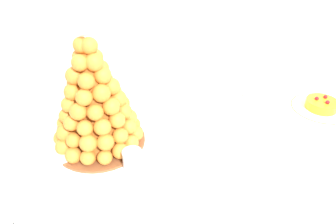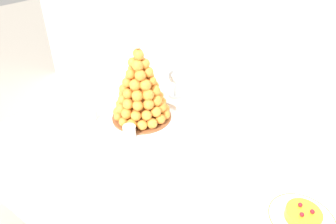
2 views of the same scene
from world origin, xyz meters
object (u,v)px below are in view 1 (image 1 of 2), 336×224
Objects in this scene: fruit_tart_plate at (321,106)px; creme_brulee_ramekin at (61,152)px; macaron_goblet at (251,63)px; wine_glass at (79,76)px; dessert_cup_mid_left at (133,160)px; dessert_cup_centre at (202,139)px; dessert_cup_left at (42,188)px; serving_tray at (120,144)px; croquembouche at (94,101)px.

creme_brulee_ramekin is at bearing 172.23° from fruit_tart_plate.
macaron_goblet reaches higher than wine_glass.
macaron_goblet reaches higher than fruit_tart_plate.
creme_brulee_ramekin is at bearing 143.56° from dessert_cup_mid_left.
creme_brulee_ramekin is at bearing 162.24° from dessert_cup_centre.
creme_brulee_ramekin is 0.43× the size of fruit_tart_plate.
macaron_goblet is (0.29, 0.18, 0.12)m from dessert_cup_centre.
dessert_cup_left is at bearing -179.70° from fruit_tart_plate.
dessert_cup_left is 0.23× the size of fruit_tart_plate.
fruit_tart_plate is (0.95, 0.00, -0.02)m from dessert_cup_left.
serving_tray is 0.54m from macaron_goblet.
croquembouche is 0.20m from dessert_cup_mid_left.
creme_brulee_ramekin is at bearing -175.55° from macaron_goblet.
dessert_cup_centre is 0.49m from fruit_tart_plate.
croquembouche is at bearing 146.40° from serving_tray.
dessert_cup_centre is at bearing -179.45° from fruit_tart_plate.
croquembouche is 1.80× the size of fruit_tart_plate.
dessert_cup_mid_left is 0.60× the size of creme_brulee_ramekin.
wine_glass is at bearing 97.51° from dessert_cup_mid_left.
serving_tray is 6.77× the size of creme_brulee_ramekin.
dessert_cup_mid_left is 0.55m from macaron_goblet.
creme_brulee_ramekin reaches higher than serving_tray.
dessert_cup_left is 0.95m from fruit_tart_plate.
dessert_cup_mid_left is 0.42m from wine_glass.
dessert_cup_left is 0.46m from dessert_cup_centre.
macaron_goblet is 1.17× the size of fruit_tart_plate.
fruit_tart_plate is (0.49, 0.00, -0.02)m from dessert_cup_centre.
macaron_goblet is (0.52, 0.07, 0.14)m from serving_tray.
croquembouche is at bearing 110.90° from dessert_cup_mid_left.
macaron_goblet is (0.75, 0.18, 0.12)m from dessert_cup_left.
creme_brulee_ramekin is (-0.39, 0.13, -0.01)m from dessert_cup_centre.
dessert_cup_mid_left is 0.26× the size of fruit_tart_plate.
macaron_goblet is at bearing 3.62° from croquembouche.
croquembouche is at bearing 169.79° from fruit_tart_plate.
croquembouche is (-0.05, 0.03, 0.15)m from serving_tray.
fruit_tart_plate is 0.87m from wine_glass.
croquembouche is 2.52× the size of wine_glass.
fruit_tart_plate is (0.88, -0.12, -0.01)m from creme_brulee_ramekin.
creme_brulee_ramekin is (0.06, 0.13, -0.01)m from dessert_cup_left.
croquembouche is 7.48× the size of dessert_cup_centre.
serving_tray is 1.62× the size of croquembouche.
dessert_cup_centre is at bearing -17.76° from creme_brulee_ramekin.
serving_tray is at bearing 171.70° from fruit_tart_plate.
croquembouche is 0.79m from fruit_tart_plate.
serving_tray is at bearing 92.48° from dessert_cup_mid_left.
dessert_cup_centre is 0.56× the size of creme_brulee_ramekin.
dessert_cup_mid_left is (0.00, -0.11, 0.03)m from serving_tray.
serving_tray is at bearing -80.66° from wine_glass.
dessert_cup_centre is 0.34× the size of wine_glass.
serving_tray is at bearing -172.33° from macaron_goblet.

